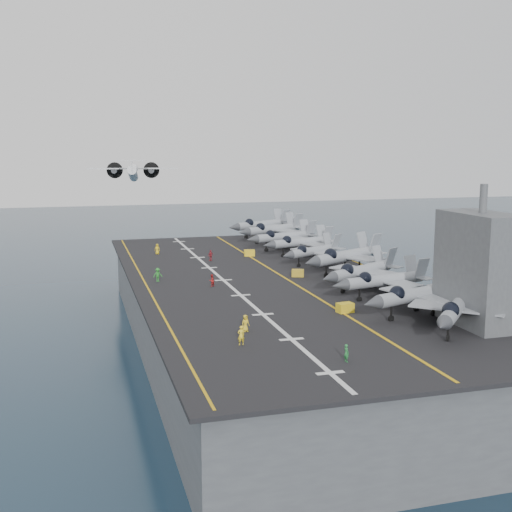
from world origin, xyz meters
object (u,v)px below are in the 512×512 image
object	(u,v)px
tow_cart_a	(345,308)
transport_plane	(133,174)
island_superstructure	(480,255)
fighter_jet_0	(456,307)

from	to	relation	value
tow_cart_a	transport_plane	world-z (taller)	transport_plane
island_superstructure	fighter_jet_0	size ratio (longest dim) A/B	0.87
transport_plane	island_superstructure	bearing A→B (deg)	-72.61
transport_plane	tow_cart_a	bearing A→B (deg)	-78.55
fighter_jet_0	transport_plane	xyz separation A→B (m)	(-24.38, 91.34, 10.49)
island_superstructure	tow_cart_a	xyz separation A→B (m)	(-11.61, 8.38, -6.95)
fighter_jet_0	tow_cart_a	distance (m)	12.97
tow_cart_a	transport_plane	size ratio (longest dim) A/B	0.09
island_superstructure	transport_plane	size ratio (longest dim) A/B	0.69
island_superstructure	tow_cart_a	size ratio (longest dim) A/B	7.51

